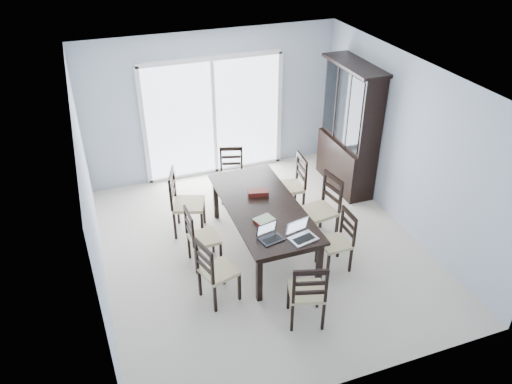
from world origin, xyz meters
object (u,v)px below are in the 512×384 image
(dining_table, at_px, (263,210))
(chair_left_mid, at_px, (197,232))
(china_hutch, at_px, (349,129))
(chair_left_far, at_px, (181,196))
(chair_right_far, at_px, (295,179))
(game_box, at_px, (258,193))
(chair_right_near, at_px, (341,235))
(chair_end_far, at_px, (232,168))
(hot_tub, at_px, (159,134))
(cell_phone, at_px, (294,240))
(chair_right_mid, at_px, (325,201))
(chair_left_near, at_px, (212,266))
(laptop_silver, at_px, (303,236))
(laptop_dark, at_px, (272,237))
(chair_end_near, at_px, (308,289))

(dining_table, bearing_deg, chair_left_mid, -177.67)
(china_hutch, bearing_deg, chair_left_far, -171.81)
(chair_right_far, xyz_separation_m, game_box, (-0.80, -0.49, 0.19))
(chair_right_near, bearing_deg, chair_end_far, 19.66)
(china_hutch, bearing_deg, hot_tub, 142.44)
(cell_phone, distance_m, hot_tub, 4.47)
(chair_right_mid, relative_size, chair_end_far, 1.16)
(china_hutch, bearing_deg, game_box, -154.12)
(chair_end_far, bearing_deg, chair_right_mid, 136.91)
(chair_left_near, height_order, game_box, chair_left_near)
(dining_table, height_order, cell_phone, cell_phone)
(dining_table, distance_m, chair_left_far, 1.29)
(laptop_silver, bearing_deg, chair_left_far, 112.35)
(dining_table, distance_m, laptop_dark, 0.81)
(china_hutch, bearing_deg, cell_phone, -132.07)
(chair_right_mid, height_order, cell_phone, chair_right_mid)
(chair_end_far, bearing_deg, dining_table, 105.31)
(dining_table, xyz_separation_m, laptop_silver, (0.21, -0.91, 0.13))
(chair_right_far, height_order, laptop_silver, chair_right_far)
(chair_left_near, distance_m, chair_end_near, 1.22)
(chair_right_mid, bearing_deg, hot_tub, 18.45)
(chair_right_mid, height_order, game_box, chair_right_mid)
(laptop_silver, bearing_deg, chair_left_near, 162.67)
(chair_left_near, height_order, chair_end_near, chair_end_near)
(chair_end_near, height_order, cell_phone, chair_end_near)
(chair_left_mid, bearing_deg, hot_tub, 175.45)
(chair_right_mid, distance_m, game_box, 1.00)
(china_hutch, height_order, laptop_dark, china_hutch)
(chair_right_near, bearing_deg, hot_tub, 21.55)
(chair_left_near, xyz_separation_m, chair_left_mid, (0.00, 0.77, -0.02))
(chair_right_near, bearing_deg, laptop_dark, 92.08)
(dining_table, relative_size, chair_left_far, 1.84)
(chair_left_mid, relative_size, chair_end_near, 0.96)
(chair_right_far, bearing_deg, chair_right_near, -174.92)
(chair_right_near, relative_size, game_box, 3.46)
(dining_table, distance_m, chair_left_mid, 0.98)
(laptop_dark, distance_m, hot_tub, 4.31)
(game_box, bearing_deg, laptop_dark, -100.97)
(chair_right_mid, bearing_deg, laptop_dark, 114.33)
(chair_end_near, xyz_separation_m, hot_tub, (-0.82, 5.05, -0.13))
(chair_left_near, xyz_separation_m, cell_phone, (1.06, -0.08, 0.18))
(chair_end_near, height_order, chair_end_far, chair_end_near)
(chair_left_far, xyz_separation_m, hot_tub, (0.14, 2.65, -0.18))
(chair_right_mid, relative_size, game_box, 4.06)
(dining_table, relative_size, laptop_silver, 5.73)
(chair_left_far, relative_size, laptop_dark, 3.65)
(chair_right_mid, bearing_deg, chair_end_far, 21.93)
(hot_tub, bearing_deg, chair_right_near, -67.76)
(chair_right_far, distance_m, game_box, 0.95)
(chair_right_far, bearing_deg, game_box, 125.21)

